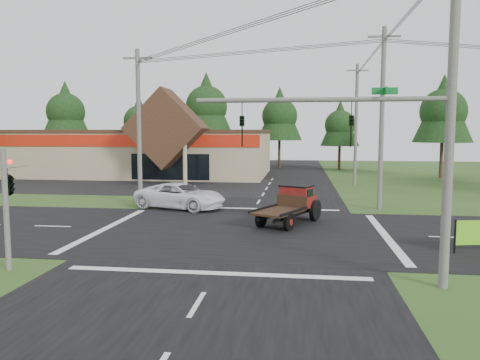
# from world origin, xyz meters

# --- Properties ---
(ground) EXTENTS (120.00, 120.00, 0.00)m
(ground) POSITION_xyz_m (0.00, 0.00, 0.00)
(ground) COLOR #2C4719
(ground) RESTS_ON ground
(road_ns) EXTENTS (12.00, 120.00, 0.02)m
(road_ns) POSITION_xyz_m (0.00, 0.00, 0.01)
(road_ns) COLOR black
(road_ns) RESTS_ON ground
(road_ew) EXTENTS (120.00, 12.00, 0.02)m
(road_ew) POSITION_xyz_m (0.00, 0.00, 0.01)
(road_ew) COLOR black
(road_ew) RESTS_ON ground
(parking_apron) EXTENTS (28.00, 14.00, 0.02)m
(parking_apron) POSITION_xyz_m (-14.00, 19.00, 0.01)
(parking_apron) COLOR black
(parking_apron) RESTS_ON ground
(cvs_building) EXTENTS (30.40, 18.20, 9.19)m
(cvs_building) POSITION_xyz_m (-15.70, 29.57, 2.78)
(cvs_building) COLOR tan
(cvs_building) RESTS_ON ground
(traffic_signal_mast) EXTENTS (8.12, 0.24, 7.00)m
(traffic_signal_mast) POSITION_xyz_m (5.82, -7.50, 4.43)
(traffic_signal_mast) COLOR #595651
(traffic_signal_mast) RESTS_ON ground
(traffic_signal_corner) EXTENTS (0.53, 2.48, 4.40)m
(traffic_signal_corner) POSITION_xyz_m (-7.50, -7.32, 3.52)
(traffic_signal_corner) COLOR #595651
(traffic_signal_corner) RESTS_ON ground
(utility_pole_nr) EXTENTS (2.00, 0.30, 11.00)m
(utility_pole_nr) POSITION_xyz_m (7.50, -7.50, 5.64)
(utility_pole_nr) COLOR #595651
(utility_pole_nr) RESTS_ON ground
(utility_pole_nw) EXTENTS (2.00, 0.30, 10.50)m
(utility_pole_nw) POSITION_xyz_m (-8.00, 8.00, 5.39)
(utility_pole_nw) COLOR #595651
(utility_pole_nw) RESTS_ON ground
(utility_pole_ne) EXTENTS (2.00, 0.30, 11.50)m
(utility_pole_ne) POSITION_xyz_m (8.00, 8.00, 5.89)
(utility_pole_ne) COLOR #595651
(utility_pole_ne) RESTS_ON ground
(utility_pole_n) EXTENTS (2.00, 0.30, 11.20)m
(utility_pole_n) POSITION_xyz_m (8.00, 22.00, 5.74)
(utility_pole_n) COLOR #595651
(utility_pole_n) RESTS_ON ground
(tree_row_a) EXTENTS (6.72, 6.72, 12.12)m
(tree_row_a) POSITION_xyz_m (-30.00, 40.00, 8.05)
(tree_row_a) COLOR #332316
(tree_row_a) RESTS_ON ground
(tree_row_b) EXTENTS (5.60, 5.60, 10.10)m
(tree_row_b) POSITION_xyz_m (-20.00, 42.00, 6.70)
(tree_row_b) COLOR #332316
(tree_row_b) RESTS_ON ground
(tree_row_c) EXTENTS (7.28, 7.28, 13.13)m
(tree_row_c) POSITION_xyz_m (-10.00, 41.00, 8.72)
(tree_row_c) COLOR #332316
(tree_row_c) RESTS_ON ground
(tree_row_d) EXTENTS (6.16, 6.16, 11.11)m
(tree_row_d) POSITION_xyz_m (0.00, 42.00, 7.38)
(tree_row_d) COLOR #332316
(tree_row_d) RESTS_ON ground
(tree_row_e) EXTENTS (5.04, 5.04, 9.09)m
(tree_row_e) POSITION_xyz_m (8.00, 40.00, 6.03)
(tree_row_e) COLOR #332316
(tree_row_e) RESTS_ON ground
(tree_side_ne) EXTENTS (6.16, 6.16, 11.11)m
(tree_side_ne) POSITION_xyz_m (18.00, 30.00, 7.38)
(tree_side_ne) COLOR #332316
(tree_side_ne) RESTS_ON ground
(antique_flatbed_truck) EXTENTS (3.89, 5.30, 2.08)m
(antique_flatbed_truck) POSITION_xyz_m (2.28, 2.18, 1.04)
(antique_flatbed_truck) COLOR #570E0C
(antique_flatbed_truck) RESTS_ON ground
(white_pickup) EXTENTS (6.51, 4.38, 1.66)m
(white_pickup) POSITION_xyz_m (-4.81, 6.67, 0.83)
(white_pickup) COLOR white
(white_pickup) RESTS_ON ground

